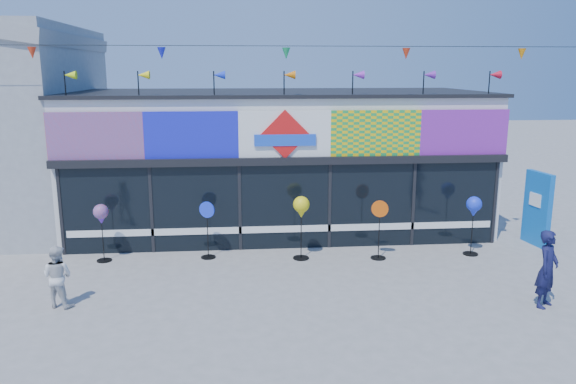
{
  "coord_description": "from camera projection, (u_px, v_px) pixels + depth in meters",
  "views": [
    {
      "loc": [
        -1.2,
        -11.06,
        4.75
      ],
      "look_at": [
        -0.04,
        2.0,
        1.87
      ],
      "focal_mm": 35.0,
      "sensor_mm": 36.0,
      "label": 1
    }
  ],
  "objects": [
    {
      "name": "ground",
      "position": [
        298.0,
        298.0,
        11.88
      ],
      "size": [
        80.0,
        80.0,
        0.0
      ],
      "primitive_type": "plane",
      "color": "gray",
      "rests_on": "ground"
    },
    {
      "name": "kite_shop",
      "position": [
        278.0,
        159.0,
        17.22
      ],
      "size": [
        16.0,
        5.7,
        5.31
      ],
      "color": "silver",
      "rests_on": "ground"
    },
    {
      "name": "blue_sign",
      "position": [
        537.0,
        209.0,
        15.32
      ],
      "size": [
        0.29,
        1.03,
        2.03
      ],
      "rotation": [
        0.0,
        0.0,
        0.14
      ],
      "color": "blue",
      "rests_on": "ground"
    },
    {
      "name": "spinner_0",
      "position": [
        101.0,
        216.0,
        13.94
      ],
      "size": [
        0.37,
        0.37,
        1.48
      ],
      "color": "black",
      "rests_on": "ground"
    },
    {
      "name": "spinner_1",
      "position": [
        207.0,
        228.0,
        14.27
      ],
      "size": [
        0.39,
        0.38,
        1.48
      ],
      "color": "black",
      "rests_on": "ground"
    },
    {
      "name": "spinner_2",
      "position": [
        301.0,
        209.0,
        14.09
      ],
      "size": [
        0.41,
        0.41,
        1.64
      ],
      "color": "black",
      "rests_on": "ground"
    },
    {
      "name": "spinner_3",
      "position": [
        379.0,
        228.0,
        14.21
      ],
      "size": [
        0.41,
        0.39,
        1.53
      ],
      "color": "black",
      "rests_on": "ground"
    },
    {
      "name": "spinner_4",
      "position": [
        474.0,
        208.0,
        14.42
      ],
      "size": [
        0.39,
        0.39,
        1.56
      ],
      "color": "black",
      "rests_on": "ground"
    },
    {
      "name": "adult_man",
      "position": [
        547.0,
        269.0,
        11.32
      ],
      "size": [
        0.69,
        0.67,
        1.6
      ],
      "primitive_type": "imported",
      "rotation": [
        0.0,
        0.0,
        0.72
      ],
      "color": "#13153E",
      "rests_on": "ground"
    },
    {
      "name": "child",
      "position": [
        58.0,
        276.0,
        11.36
      ],
      "size": [
        0.71,
        0.54,
        1.29
      ],
      "primitive_type": "imported",
      "rotation": [
        0.0,
        0.0,
        2.81
      ],
      "color": "silver",
      "rests_on": "ground"
    }
  ]
}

